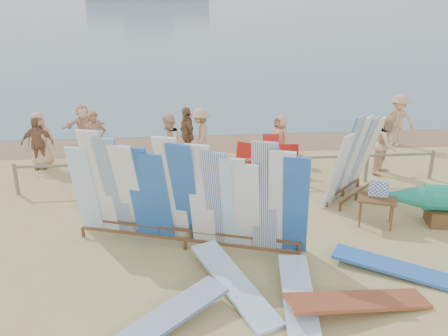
{
  "coord_description": "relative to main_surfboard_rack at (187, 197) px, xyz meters",
  "views": [
    {
      "loc": [
        -1.41,
        -9.59,
        5.43
      ],
      "look_at": [
        -0.34,
        1.77,
        1.05
      ],
      "focal_mm": 38.0,
      "sensor_mm": 36.0,
      "label": 1
    }
  ],
  "objects": [
    {
      "name": "beachgoer_0",
      "position": [
        -4.53,
        5.42,
        -0.29
      ],
      "size": [
        0.92,
        0.52,
        1.79
      ],
      "primitive_type": "imported",
      "rotation": [
        0.0,
        0.0,
        0.12
      ],
      "color": "tan",
      "rests_on": "ground"
    },
    {
      "name": "vendor_table",
      "position": [
        4.53,
        0.53,
        -0.8
      ],
      "size": [
        1.03,
        0.88,
        1.16
      ],
      "rotation": [
        0.0,
        0.0,
        -0.36
      ],
      "color": "brown",
      "rests_on": "ground"
    },
    {
      "name": "stroller",
      "position": [
        2.62,
        3.99,
        -0.71
      ],
      "size": [
        0.7,
        0.93,
        1.2
      ],
      "rotation": [
        0.0,
        0.0,
        -0.12
      ],
      "color": "#B11D12",
      "rests_on": "ground"
    },
    {
      "name": "main_surfboard_rack",
      "position": [
        0.0,
        0.0,
        0.0
      ],
      "size": [
        5.19,
        2.25,
        2.63
      ],
      "rotation": [
        0.0,
        0.0,
        -0.32
      ],
      "color": "brown",
      "rests_on": "ground"
    },
    {
      "name": "beachgoer_11",
      "position": [
        -3.52,
        7.25,
        -0.4
      ],
      "size": [
        1.54,
        0.91,
        1.58
      ],
      "primitive_type": "imported",
      "rotation": [
        0.0,
        0.0,
        0.32
      ],
      "color": "beige",
      "rests_on": "ground"
    },
    {
      "name": "beachgoer_3",
      "position": [
        0.55,
        5.44,
        -0.3
      ],
      "size": [
        0.64,
        1.21,
        1.78
      ],
      "primitive_type": "imported",
      "rotation": [
        0.0,
        0.0,
        4.57
      ],
      "color": "tan",
      "rests_on": "ground"
    },
    {
      "name": "ocean",
      "position": [
        1.34,
        128.23,
        -1.19
      ],
      "size": [
        320.0,
        240.0,
        0.02
      ],
      "primitive_type": "cube",
      "color": "slate",
      "rests_on": "ground"
    },
    {
      "name": "beachgoer_6",
      "position": [
        3.16,
        5.3,
        -0.41
      ],
      "size": [
        0.64,
        0.84,
        1.54
      ],
      "primitive_type": "imported",
      "rotation": [
        0.0,
        0.0,
        5.14
      ],
      "color": "tan",
      "rests_on": "ground"
    },
    {
      "name": "fence",
      "position": [
        1.34,
        3.23,
        -0.55
      ],
      "size": [
        12.08,
        0.08,
        0.9
      ],
      "color": "#7A715C",
      "rests_on": "ground"
    },
    {
      "name": "beach_chair_right",
      "position": [
        3.13,
        3.81,
        -0.91
      ],
      "size": [
        0.67,
        0.69,
        0.95
      ],
      "rotation": [
        0.0,
        0.0,
        -0.13
      ],
      "color": "#B11D12",
      "rests_on": "ground"
    },
    {
      "name": "beachgoer_9",
      "position": [
        7.71,
        6.51,
        -0.26
      ],
      "size": [
        1.25,
        1.12,
        1.86
      ],
      "primitive_type": "imported",
      "rotation": [
        0.0,
        0.0,
        5.64
      ],
      "color": "tan",
      "rests_on": "ground"
    },
    {
      "name": "flat_board_b",
      "position": [
        1.93,
        -2.49,
        -1.19
      ],
      "size": [
        0.89,
        2.74,
        0.32
      ],
      "primitive_type": "cube",
      "rotation": [
        0.09,
        0.0,
        -0.12
      ],
      "color": "#96C5F1",
      "rests_on": "ground"
    },
    {
      "name": "beachgoer_2",
      "position": [
        -0.46,
        4.53,
        -0.27
      ],
      "size": [
        0.65,
        0.98,
        1.84
      ],
      "primitive_type": "imported",
      "rotation": [
        0.0,
        0.0,
        4.45
      ],
      "color": "beige",
      "rests_on": "ground"
    },
    {
      "name": "beachgoer_1",
      "position": [
        -2.73,
        4.97,
        -0.24
      ],
      "size": [
        0.76,
        0.54,
        1.89
      ],
      "primitive_type": "imported",
      "rotation": [
        0.0,
        0.0,
        0.25
      ],
      "color": "#8C6042",
      "rests_on": "ground"
    },
    {
      "name": "beachgoer_8",
      "position": [
        6.16,
        3.83,
        -0.26
      ],
      "size": [
        0.95,
        0.93,
        1.85
      ],
      "primitive_type": "imported",
      "rotation": [
        0.0,
        0.0,
        0.76
      ],
      "color": "beige",
      "rests_on": "ground"
    },
    {
      "name": "beachgoer_4",
      "position": [
        0.11,
        5.58,
        -0.28
      ],
      "size": [
        0.78,
        1.15,
        1.81
      ],
      "primitive_type": "imported",
      "rotation": [
        0.0,
        0.0,
        5.05
      ],
      "color": "#8C6042",
      "rests_on": "ground"
    },
    {
      "name": "ground",
      "position": [
        1.34,
        0.23,
        -1.19
      ],
      "size": [
        160.0,
        160.0,
        0.0
      ],
      "primitive_type": "plane",
      "color": "tan",
      "rests_on": "ground"
    },
    {
      "name": "wet_sand_strip",
      "position": [
        1.34,
        7.43,
        -1.19
      ],
      "size": [
        40.0,
        2.6,
        0.01
      ],
      "primitive_type": "cube",
      "color": "#88684D",
      "rests_on": "ground"
    },
    {
      "name": "beachgoer_extra_1",
      "position": [
        -4.57,
        5.24,
        -0.35
      ],
      "size": [
        1.0,
        0.48,
        1.67
      ],
      "primitive_type": "imported",
      "rotation": [
        0.0,
        0.0,
        0.06
      ],
      "color": "#8C6042",
      "rests_on": "ground"
    },
    {
      "name": "beach_chair_left",
      "position": [
        1.76,
        4.08,
        -0.9
      ],
      "size": [
        0.86,
        0.86,
        0.96
      ],
      "rotation": [
        0.0,
        0.0,
        -0.61
      ],
      "color": "#B11D12",
      "rests_on": "ground"
    },
    {
      "name": "flat_board_c",
      "position": [
        2.96,
        -2.61,
        -1.19
      ],
      "size": [
        2.74,
        0.93,
        0.42
      ],
      "primitive_type": "cube",
      "rotation": [
        0.13,
        0.0,
        1.71
      ],
      "color": "#9B492A",
      "rests_on": "ground"
    },
    {
      "name": "flat_board_d",
      "position": [
        4.24,
        -1.56,
        -1.19
      ],
      "size": [
        2.59,
        1.89,
        0.22
      ],
      "primitive_type": "cube",
      "rotation": [
        0.05,
        0.0,
        1.02
      ],
      "color": "blue",
      "rests_on": "ground"
    },
    {
      "name": "side_surfboard_rack",
      "position": [
        4.46,
        2.09,
        -0.08
      ],
      "size": [
        1.96,
        1.91,
        2.45
      ],
      "rotation": [
        0.0,
        0.0,
        0.76
      ],
      "color": "brown",
      "rests_on": "ground"
    },
    {
      "name": "flat_board_e",
      "position": [
        -0.56,
        -2.85,
        -1.19
      ],
      "size": [
        2.49,
        2.05,
        0.39
      ],
      "primitive_type": "cube",
      "rotation": [
        0.12,
        0.0,
        -0.93
      ],
      "color": "silver",
      "rests_on": "ground"
    },
    {
      "name": "flat_board_a",
      "position": [
        0.83,
        -1.79,
        -1.19
      ],
      "size": [
        1.54,
        2.7,
        0.34
      ],
      "primitive_type": "cube",
      "rotation": [
        0.1,
        0.0,
        0.39
      ],
      "color": "#96C5F1",
      "rests_on": "ground"
    }
  ]
}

